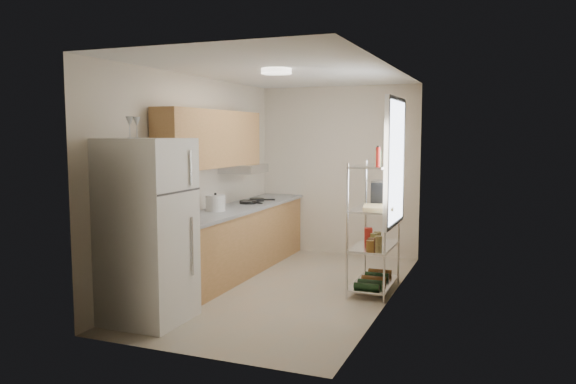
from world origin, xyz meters
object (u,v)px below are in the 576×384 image
refrigerator (148,231)px  frying_pan_large (248,202)px  espresso_machine (379,192)px  cutting_board (378,207)px  rice_cooker (215,203)px

refrigerator → frying_pan_large: 2.45m
refrigerator → espresso_machine: size_ratio=6.09×
frying_pan_large → refrigerator: bearing=-67.8°
cutting_board → espresso_machine: espresso_machine is taller
rice_cooker → refrigerator: bearing=-85.9°
refrigerator → espresso_machine: (1.86, 2.14, 0.24)m
cutting_board → espresso_machine: (-0.07, 0.35, 0.14)m
refrigerator → espresso_machine: bearing=49.0°
rice_cooker → cutting_board: (2.05, 0.18, 0.03)m
refrigerator → cutting_board: bearing=42.8°
frying_pan_large → espresso_machine: espresso_machine is taller
cutting_board → espresso_machine: 0.39m
espresso_machine → refrigerator: bearing=-138.2°
rice_cooker → espresso_machine: size_ratio=0.83×
frying_pan_large → espresso_machine: bearing=11.7°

